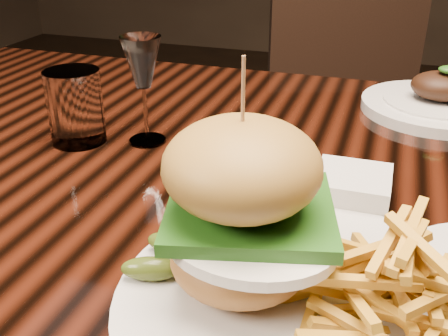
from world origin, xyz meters
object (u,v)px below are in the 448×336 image
(burger_plate, at_px, (306,256))
(wine_glass, at_px, (142,67))
(dining_table, at_px, (274,219))
(far_dish, at_px, (437,103))
(chair_far, at_px, (350,106))

(burger_plate, xyz_separation_m, wine_glass, (-0.29, 0.29, 0.06))
(dining_table, xyz_separation_m, burger_plate, (0.08, -0.26, 0.14))
(dining_table, relative_size, burger_plate, 4.75)
(wine_glass, height_order, far_dish, wine_glass)
(chair_far, bearing_deg, wine_glass, -125.21)
(far_dish, height_order, chair_far, chair_far)
(dining_table, relative_size, chair_far, 1.68)
(burger_plate, distance_m, wine_glass, 0.41)
(burger_plate, relative_size, chair_far, 0.35)
(far_dish, relative_size, chair_far, 0.27)
(dining_table, distance_m, chair_far, 0.90)
(far_dish, distance_m, chair_far, 0.65)
(dining_table, height_order, chair_far, chair_far)
(burger_plate, bearing_deg, far_dish, 75.03)
(dining_table, relative_size, wine_glass, 10.16)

